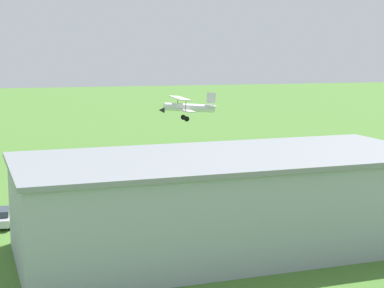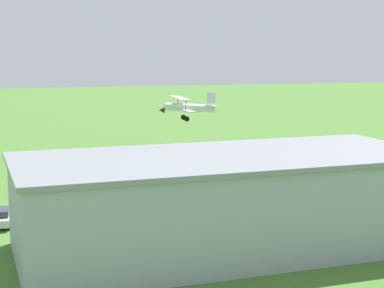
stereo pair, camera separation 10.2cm
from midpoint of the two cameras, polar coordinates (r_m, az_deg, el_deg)
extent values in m
plane|color=#47752D|center=(77.99, -2.22, -3.09)|extent=(400.00, 400.00, 0.00)
cube|color=#99A3AD|center=(50.35, 3.06, -5.34)|extent=(32.86, 15.50, 7.12)
cube|color=gray|center=(49.60, 3.09, -1.15)|extent=(33.49, 16.13, 0.35)
cube|color=#384251|center=(56.73, 0.38, -4.43)|extent=(9.99, 0.74, 5.84)
cylinder|color=silver|center=(78.68, -0.28, 3.27)|extent=(6.40, 1.30, 1.39)
cone|color=black|center=(77.99, -2.79, 3.04)|extent=(0.78, 0.72, 0.73)
cube|color=silver|center=(78.53, -0.81, 3.11)|extent=(1.76, 7.38, 0.21)
cube|color=silver|center=(78.32, -1.15, 4.11)|extent=(1.76, 7.38, 0.21)
cube|color=silver|center=(79.25, 1.68, 4.15)|extent=(1.19, 0.16, 1.37)
cube|color=silver|center=(79.35, 1.73, 3.44)|extent=(1.04, 2.64, 0.14)
cylinder|color=black|center=(79.60, -0.82, 2.40)|extent=(0.65, 0.17, 0.64)
cylinder|color=black|center=(77.76, -0.51, 2.26)|extent=(0.65, 0.17, 0.64)
cylinder|color=#332D28|center=(80.70, -1.33, 3.75)|extent=(0.18, 0.09, 1.42)
cylinder|color=#332D28|center=(76.14, -0.60, 3.47)|extent=(0.18, 0.09, 1.42)
cube|color=#B7B7BC|center=(59.61, -16.80, -6.41)|extent=(2.18, 4.49, 0.66)
cube|color=#2D3842|center=(59.46, -16.82, -5.84)|extent=(1.81, 2.56, 0.56)
cylinder|color=black|center=(58.18, -15.99, -7.07)|extent=(0.27, 0.66, 0.64)
cylinder|color=black|center=(61.04, -15.80, -6.34)|extent=(0.27, 0.66, 0.64)
cylinder|color=#72338C|center=(69.65, 7.32, -4.20)|extent=(0.40, 0.40, 0.81)
cylinder|color=navy|center=(69.51, 7.34, -3.65)|extent=(0.47, 0.47, 0.57)
sphere|color=brown|center=(69.43, 7.34, -3.33)|extent=(0.22, 0.22, 0.22)
cylinder|color=orange|center=(70.52, 11.72, -4.12)|extent=(0.36, 0.36, 0.89)
cylinder|color=beige|center=(70.36, 11.73, -3.52)|extent=(0.42, 0.42, 0.63)
sphere|color=#D8AD84|center=(70.27, 11.75, -3.17)|extent=(0.24, 0.24, 0.24)
camera|label=1|loc=(0.05, -90.04, -0.01)|focal=59.75mm
camera|label=2|loc=(0.05, 89.96, 0.01)|focal=59.75mm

